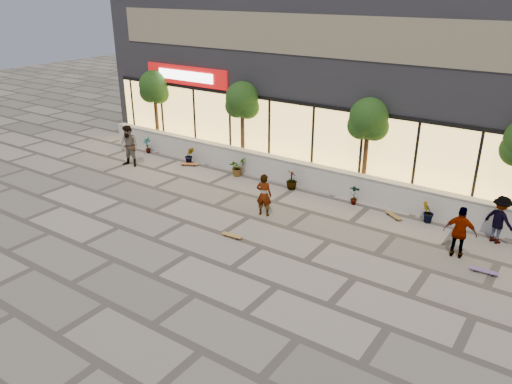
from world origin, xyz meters
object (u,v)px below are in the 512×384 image
Objects in this scene: skater_right_near at (460,232)px; skateboard_right_near at (394,215)px; skateboard_right_far at (484,271)px; skater_right_far at (500,220)px; skater_left at (129,146)px; skateboard_left at (189,164)px; skateboard_center at (232,235)px; tree_mideast at (368,122)px; skater_center at (264,195)px; tree_midwest at (242,102)px; tree_west at (154,89)px.

skater_right_near reaches higher than skateboard_right_near.
skater_right_far is at bearing 90.14° from skateboard_right_far.
skater_left reaches higher than skateboard_left.
skater_right_near reaches higher than skateboard_center.
skater_right_far is at bearing -25.97° from skateboard_left.
skateboard_left is at bearing 168.04° from skateboard_right_far.
skater_left is at bearing 175.04° from skateboard_right_far.
skateboard_right_far is (0.12, -2.27, -0.73)m from skater_right_far.
tree_mideast is at bearing -38.61° from skater_right_near.
skateboard_right_far is at bearing 169.89° from skater_center.
tree_midwest reaches higher than skateboard_right_near.
skateboard_left is (3.48, -1.50, -2.90)m from tree_west.
tree_mideast is at bearing 11.36° from skater_right_far.
tree_mideast is 4.91× the size of skateboard_right_far.
tree_west is 2.33× the size of skater_right_near.
skateboard_center is (-6.54, -2.96, -0.76)m from skater_right_near.
tree_midwest is 8.54m from skateboard_right_near.
skateboard_left is 1.10× the size of skateboard_right_near.
skateboard_right_near is (4.03, 2.51, -0.72)m from skater_center.
skater_right_near is at bearing -33.78° from skateboard_left.
skater_right_near reaches higher than skateboard_right_far.
skater_right_near is 3.17m from skateboard_right_near.
skateboard_right_near is at bearing -1.76° from skater_left.
tree_mideast is 5.88m from skater_right_near.
skateboard_left is at bearing -11.24° from skater_right_near.
skater_right_near is at bearing 174.96° from skater_center.
tree_mideast is (6.00, 0.00, 0.00)m from tree_midwest.
skater_left reaches higher than skateboard_center.
skateboard_center is 0.89× the size of skateboard_left.
tree_west is at bearing -153.84° from skateboard_right_near.
skater_right_far is 2.12× the size of skateboard_center.
tree_mideast reaches higher than skateboard_right_near.
skater_right_far is at bearing -4.76° from tree_west.
tree_midwest is at bearing 19.05° from skater_right_far.
skater_right_near is (14.73, -0.04, -0.12)m from skater_left.
skater_left is at bearing -4.04° from skater_right_near.
skateboard_center is at bearing 80.15° from skater_center.
skateboard_right_far reaches higher than skateboard_center.
skater_center is at bearing -115.52° from skateboard_right_near.
skater_center is at bearing -118.11° from tree_mideast.
skater_right_far is 2.39m from skateboard_right_far.
skater_right_near is 2.11× the size of skateboard_right_far.
tree_midwest reaches higher than skater_right_near.
tree_midwest is 11.61m from skater_right_far.
skater_center is at bearing -15.75° from skater_left.
skateboard_right_near is (12.12, 1.58, -0.89)m from skater_left.
skater_left is 2.85m from skateboard_left.
skater_left is at bearing -19.21° from skater_center.
skater_right_far is (5.32, -1.40, -2.17)m from tree_mideast.
skater_center is at bearing 179.75° from skateboard_right_far.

